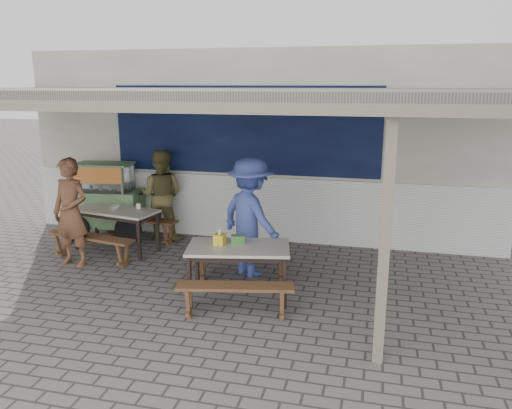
{
  "coord_description": "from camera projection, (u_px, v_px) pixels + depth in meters",
  "views": [
    {
      "loc": [
        2.24,
        -5.86,
        2.89
      ],
      "look_at": [
        0.57,
        0.9,
        1.19
      ],
      "focal_mm": 35.0,
      "sensor_mm": 36.0,
      "label": 1
    }
  ],
  "objects": [
    {
      "name": "tissue_box",
      "position": [
        220.0,
        239.0,
        6.79
      ],
      "size": [
        0.15,
        0.15,
        0.14
      ],
      "primitive_type": "cube",
      "rotation": [
        0.0,
        0.0,
        -0.09
      ],
      "color": "gold",
      "rests_on": "table_right"
    },
    {
      "name": "table_left",
      "position": [
        115.0,
        214.0,
        8.7
      ],
      "size": [
        1.59,
        0.91,
        0.75
      ],
      "rotation": [
        0.0,
        0.0,
        -0.18
      ],
      "color": "beige",
      "rests_on": "ground"
    },
    {
      "name": "ground",
      "position": [
        199.0,
        303.0,
        6.73
      ],
      "size": [
        60.0,
        60.0,
        0.0
      ],
      "primitive_type": "plane",
      "color": "#5E5955",
      "rests_on": "ground"
    },
    {
      "name": "bench_right_wall",
      "position": [
        242.0,
        259.0,
        7.42
      ],
      "size": [
        1.49,
        0.57,
        0.45
      ],
      "rotation": [
        0.0,
        0.0,
        0.2
      ],
      "color": "brown",
      "rests_on": "ground"
    },
    {
      "name": "patron_right_table",
      "position": [
        251.0,
        217.0,
        7.57
      ],
      "size": [
        1.36,
        1.23,
        1.82
      ],
      "primitive_type": "imported",
      "rotation": [
        0.0,
        0.0,
        2.54
      ],
      "color": "#3F4FA1",
      "rests_on": "ground"
    },
    {
      "name": "warung_roof",
      "position": [
        218.0,
        96.0,
        6.93
      ],
      "size": [
        9.0,
        4.21,
        2.81
      ],
      "color": "#5F5751",
      "rests_on": "ground"
    },
    {
      "name": "bench_left_street",
      "position": [
        91.0,
        242.0,
        8.22
      ],
      "size": [
        1.62,
        0.57,
        0.45
      ],
      "rotation": [
        0.0,
        0.0,
        -0.18
      ],
      "color": "brown",
      "rests_on": "ground"
    },
    {
      "name": "vendor_cart",
      "position": [
        107.0,
        198.0,
        9.43
      ],
      "size": [
        1.76,
        0.85,
        1.44
      ],
      "rotation": [
        0.0,
        0.0,
        0.12
      ],
      "color": "#7BA66F",
      "rests_on": "ground"
    },
    {
      "name": "back_wall",
      "position": [
        261.0,
        145.0,
        9.7
      ],
      "size": [
        9.0,
        1.28,
        3.5
      ],
      "color": "silver",
      "rests_on": "ground"
    },
    {
      "name": "table_right",
      "position": [
        239.0,
        252.0,
        6.74
      ],
      "size": [
        1.49,
        1.02,
        0.75
      ],
      "rotation": [
        0.0,
        0.0,
        0.2
      ],
      "color": "beige",
      "rests_on": "ground"
    },
    {
      "name": "condiment_bowl",
      "position": [
        115.0,
        207.0,
        8.76
      ],
      "size": [
        0.23,
        0.23,
        0.04
      ],
      "primitive_type": "imported",
      "rotation": [
        0.0,
        0.0,
        0.34
      ],
      "color": "white",
      "rests_on": "table_left"
    },
    {
      "name": "patron_street_side",
      "position": [
        71.0,
        212.0,
        7.96
      ],
      "size": [
        0.69,
        0.5,
        1.76
      ],
      "primitive_type": "imported",
      "rotation": [
        0.0,
        0.0,
        -0.13
      ],
      "color": "brown",
      "rests_on": "ground"
    },
    {
      "name": "bench_right_street",
      "position": [
        235.0,
        293.0,
        6.22
      ],
      "size": [
        1.49,
        0.57,
        0.45
      ],
      "rotation": [
        0.0,
        0.0,
        0.2
      ],
      "color": "brown",
      "rests_on": "ground"
    },
    {
      "name": "condiment_jar",
      "position": [
        139.0,
        206.0,
        8.73
      ],
      "size": [
        0.08,
        0.08,
        0.09
      ],
      "primitive_type": "cylinder",
      "color": "white",
      "rests_on": "table_left"
    },
    {
      "name": "bench_left_wall",
      "position": [
        139.0,
        223.0,
        9.33
      ],
      "size": [
        1.62,
        0.57,
        0.45
      ],
      "rotation": [
        0.0,
        0.0,
        -0.18
      ],
      "color": "brown",
      "rests_on": "ground"
    },
    {
      "name": "patron_wall_side",
      "position": [
        161.0,
        195.0,
        9.32
      ],
      "size": [
        0.87,
        0.71,
        1.7
      ],
      "primitive_type": "imported",
      "rotation": [
        0.0,
        0.0,
        3.22
      ],
      "color": "brown",
      "rests_on": "ground"
    },
    {
      "name": "donation_box",
      "position": [
        238.0,
        240.0,
        6.81
      ],
      "size": [
        0.21,
        0.17,
        0.12
      ],
      "primitive_type": "cube",
      "rotation": [
        0.0,
        0.0,
        0.29
      ],
      "color": "#386B2F",
      "rests_on": "table_right"
    }
  ]
}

